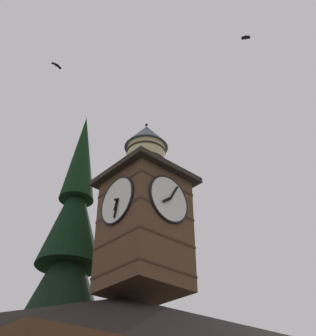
{
  "coord_description": "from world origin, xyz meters",
  "views": [
    {
      "loc": [
        8.49,
        11.24,
        1.85
      ],
      "look_at": [
        -2.73,
        -1.18,
        13.2
      ],
      "focal_mm": 44.65,
      "sensor_mm": 36.0,
      "label": 1
    }
  ],
  "objects_px": {
    "clock_tower": "(145,213)",
    "flying_bird_low": "(246,38)",
    "flying_bird_high": "(57,65)",
    "pine_tree_behind": "(63,306)",
    "moon": "(48,331)"
  },
  "relations": [
    {
      "from": "clock_tower",
      "to": "flying_bird_low",
      "type": "xyz_separation_m",
      "value": [
        -2.79,
        4.9,
        9.78
      ]
    },
    {
      "from": "flying_bird_high",
      "to": "flying_bird_low",
      "type": "xyz_separation_m",
      "value": [
        -6.66,
        8.49,
        0.15
      ]
    },
    {
      "from": "pine_tree_behind",
      "to": "clock_tower",
      "type": "bearing_deg",
      "value": 106.35
    },
    {
      "from": "pine_tree_behind",
      "to": "moon",
      "type": "relative_size",
      "value": 9.17
    },
    {
      "from": "flying_bird_high",
      "to": "flying_bird_low",
      "type": "relative_size",
      "value": 1.33
    },
    {
      "from": "moon",
      "to": "flying_bird_low",
      "type": "bearing_deg",
      "value": 74.51
    },
    {
      "from": "pine_tree_behind",
      "to": "flying_bird_low",
      "type": "distance_m",
      "value": 16.5
    },
    {
      "from": "pine_tree_behind",
      "to": "flying_bird_high",
      "type": "height_order",
      "value": "flying_bird_high"
    },
    {
      "from": "moon",
      "to": "pine_tree_behind",
      "type": "bearing_deg",
      "value": 62.9
    },
    {
      "from": "pine_tree_behind",
      "to": "flying_bird_low",
      "type": "bearing_deg",
      "value": 113.94
    },
    {
      "from": "moon",
      "to": "flying_bird_high",
      "type": "xyz_separation_m",
      "value": [
        16.82,
        28.18,
        7.4
      ]
    },
    {
      "from": "pine_tree_behind",
      "to": "moon",
      "type": "bearing_deg",
      "value": -117.1
    },
    {
      "from": "pine_tree_behind",
      "to": "moon",
      "type": "xyz_separation_m",
      "value": [
        -14.16,
        -27.67,
        5.69
      ]
    },
    {
      "from": "clock_tower",
      "to": "moon",
      "type": "height_order",
      "value": "clock_tower"
    },
    {
      "from": "pine_tree_behind",
      "to": "flying_bird_high",
      "type": "xyz_separation_m",
      "value": [
        2.66,
        0.51,
        13.09
      ]
    }
  ]
}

